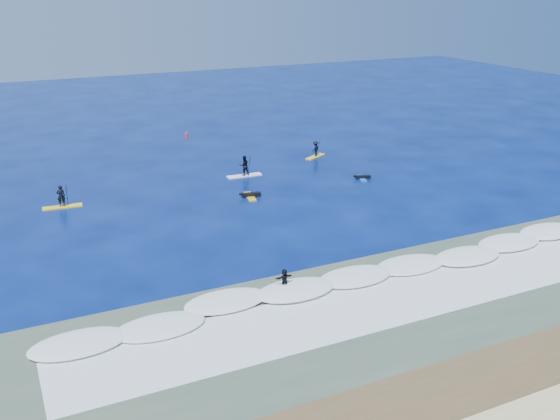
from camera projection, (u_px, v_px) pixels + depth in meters
name	position (u px, v px, depth m)	size (l,w,h in m)	color
ground	(270.00, 226.00, 45.12)	(160.00, 160.00, 0.00)	#031245
wet_sand_strip	(477.00, 393.00, 26.92)	(90.00, 5.00, 0.08)	#4F3C24
shallow_water	(379.00, 314.00, 33.27)	(90.00, 13.00, 0.01)	#3B5142
breaking_wave	(341.00, 283.00, 36.66)	(40.00, 6.00, 0.30)	white
whitewater	(369.00, 306.00, 34.12)	(34.00, 5.00, 0.02)	silver
sup_paddler_left	(62.00, 200.00, 48.51)	(3.04, 1.00, 2.10)	yellow
sup_paddler_center	(244.00, 167.00, 56.15)	(3.21, 0.95, 2.22)	white
sup_paddler_right	(315.00, 150.00, 62.24)	(2.64, 1.86, 1.86)	yellow
prone_paddler_near	(250.00, 195.00, 51.00)	(1.80, 2.33, 0.47)	gold
prone_paddler_far	(362.00, 177.00, 55.62)	(1.54, 2.03, 0.41)	blue
wave_surfer	(284.00, 280.00, 35.42)	(1.71, 0.54, 1.22)	silver
marker_buoy	(186.00, 134.00, 70.29)	(0.29, 0.29, 0.68)	#F53215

